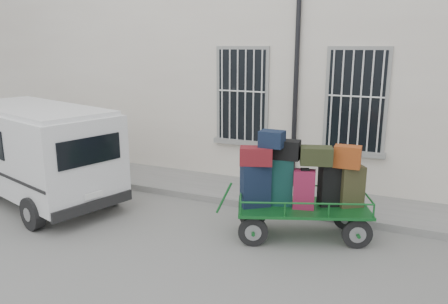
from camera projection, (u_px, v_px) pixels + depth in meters
ground at (202, 229)px, 8.42m from camera, size 80.00×80.00×0.00m
building at (288, 61)px, 12.57m from camera, size 24.00×5.15×6.00m
sidewalk at (245, 191)px, 10.35m from camera, size 24.00×1.70×0.15m
luggage_cart at (301, 184)px, 7.83m from camera, size 2.76×1.85×2.00m
van at (37, 148)px, 9.64m from camera, size 4.61×2.92×2.17m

